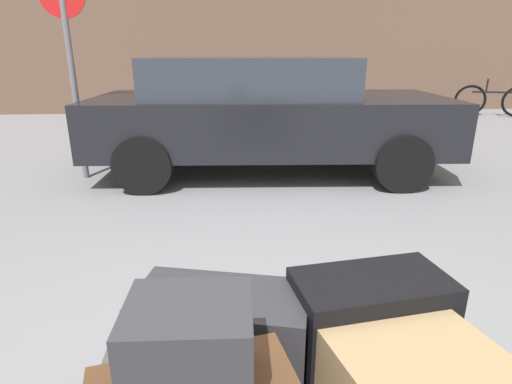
% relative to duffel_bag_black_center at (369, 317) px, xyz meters
% --- Properties ---
extents(duffel_bag_black_center, '(0.63, 0.39, 0.35)m').
position_rel_duffel_bag_black_center_xyz_m(duffel_bag_black_center, '(0.00, 0.00, 0.00)').
color(duffel_bag_black_center, black).
rests_on(duffel_bag_black_center, luggage_cart).
extents(duffel_bag_charcoal_rear_right, '(0.70, 0.46, 0.30)m').
position_rel_duffel_bag_black_center_xyz_m(duffel_bag_charcoal_rear_right, '(-0.57, 0.02, -0.03)').
color(duffel_bag_charcoal_rear_right, '#2D2D33').
rests_on(duffel_bag_charcoal_rear_right, luggage_cart).
extents(duffel_bag_charcoal_topmost_pile, '(0.34, 0.28, 0.26)m').
position_rel_duffel_bag_black_center_xyz_m(duffel_bag_charcoal_topmost_pile, '(-0.65, -0.42, 0.25)').
color(duffel_bag_charcoal_topmost_pile, '#2D2D33').
rests_on(duffel_bag_charcoal_topmost_pile, duffel_bag_brown_stacked_top).
extents(parked_car, '(4.40, 2.12, 1.42)m').
position_rel_duffel_bag_black_center_xyz_m(parked_car, '(-0.01, 3.89, 0.25)').
color(parked_car, black).
rests_on(parked_car, ground_plane).
extents(bicycle_leaning, '(1.69, 0.61, 0.96)m').
position_rel_duffel_bag_black_center_xyz_m(bicycle_leaning, '(5.90, 8.21, -0.14)').
color(bicycle_leaning, black).
rests_on(bicycle_leaning, ground_plane).
extents(bollard_kerb_near, '(0.23, 0.23, 0.58)m').
position_rel_duffel_bag_black_center_xyz_m(bollard_kerb_near, '(2.47, 6.82, -0.22)').
color(bollard_kerb_near, '#72665B').
rests_on(bollard_kerb_near, ground_plane).
extents(bollard_kerb_mid, '(0.23, 0.23, 0.58)m').
position_rel_duffel_bag_black_center_xyz_m(bollard_kerb_mid, '(3.80, 6.82, -0.22)').
color(bollard_kerb_mid, '#72665B').
rests_on(bollard_kerb_mid, ground_plane).
extents(no_parking_sign, '(0.50, 0.07, 2.32)m').
position_rel_duffel_bag_black_center_xyz_m(no_parking_sign, '(-2.25, 3.77, 0.93)').
color(no_parking_sign, slate).
rests_on(no_parking_sign, ground_plane).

